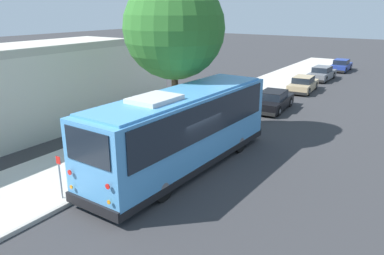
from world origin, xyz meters
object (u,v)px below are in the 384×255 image
Objects in this scene: street_tree at (176,21)px; sign_post_near at (60,177)px; parked_sedan_tan at (303,84)px; shuttle_bus at (184,126)px; parked_sedan_black at (273,101)px; parked_sedan_blue at (341,66)px; parked_sedan_gray at (322,74)px; sign_post_far at (105,157)px.

street_tree reaches higher than sign_post_near.
street_tree reaches higher than parked_sedan_tan.
shuttle_bus is 2.27× the size of parked_sedan_black.
parked_sedan_black is (11.31, 0.36, -1.27)m from shuttle_bus.
parked_sedan_black is at bearing 178.48° from parked_sedan_blue.
shuttle_bus reaches higher than parked_sedan_tan.
parked_sedan_gray is 29.39m from sign_post_near.
sign_post_near is at bearing 160.20° from shuttle_bus.
parked_sedan_black reaches higher than parked_sedan_blue.
sign_post_far reaches higher than parked_sedan_tan.
shuttle_bus is at bearing 179.25° from parked_sedan_blue.
street_tree reaches higher than parked_sedan_black.
parked_sedan_black is 19.71m from parked_sedan_blue.
sign_post_near is (-7.81, -0.49, -5.08)m from street_tree.
street_tree is (-28.14, 2.15, 5.48)m from parked_sedan_blue.
sign_post_far is at bearing 0.00° from sign_post_near.
parked_sedan_black is at bearing -5.50° from sign_post_near.
shuttle_bus reaches higher than sign_post_far.
parked_sedan_black is 6.97m from parked_sedan_tan.
parked_sedan_blue is (6.59, -0.32, -0.02)m from parked_sedan_gray.
parked_sedan_tan is at bearing -3.32° from parked_sedan_black.
sign_post_near is 0.99× the size of sign_post_far.
parked_sedan_blue is 33.83m from sign_post_far.
shuttle_bus is 6.48× the size of sign_post_far.
street_tree is at bearing 168.85° from parked_sedan_tan.
parked_sedan_tan is (18.28, 0.49, -1.31)m from shuttle_bus.
parked_sedan_blue is 2.67× the size of sign_post_far.
shuttle_bus reaches higher than parked_sedan_gray.
parked_sedan_black is 1.01× the size of parked_sedan_gray.
street_tree is at bearing 175.71° from parked_sedan_gray.
parked_sedan_tan is at bearing 177.74° from parked_sedan_blue.
parked_sedan_black is 16.32m from sign_post_near.
sign_post_near is (-29.36, 1.34, 0.37)m from parked_sedan_gray.
parked_sedan_blue is at bearing -5.07° from parked_sedan_tan.
shuttle_bus reaches higher than parked_sedan_blue.
sign_post_far is at bearing -175.09° from street_tree.
parked_sedan_tan is 1.05× the size of parked_sedan_blue.
shuttle_bus is 2.31× the size of parked_sedan_tan.
shuttle_bus is 11.39m from parked_sedan_black.
parked_sedan_gray is at bearing -3.14° from parked_sedan_tan.
street_tree is (-8.43, 2.05, 5.44)m from parked_sedan_black.
shuttle_bus is 5.37m from sign_post_near.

